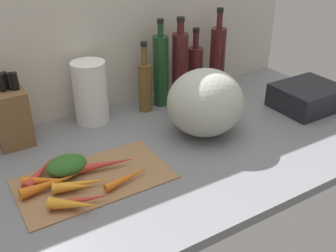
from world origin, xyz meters
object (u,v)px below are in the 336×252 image
(carrot_2, at_px, (50,184))
(carrot_5, at_px, (74,204))
(carrot_6, at_px, (106,164))
(bottle_2, at_px, (180,66))
(bottle_0, at_px, (145,85))
(carrot_8, at_px, (41,171))
(carrot_7, at_px, (73,187))
(paper_towel_roll, at_px, (90,92))
(carrot_1, at_px, (128,177))
(bottle_4, at_px, (217,59))
(carrot_3, at_px, (46,181))
(knife_block, at_px, (10,115))
(carrot_0, at_px, (85,183))
(bottle_1, at_px, (161,70))
(winter_squash, at_px, (205,103))
(bottle_3, at_px, (195,70))
(carrot_4, at_px, (82,200))
(cutting_board, at_px, (94,179))

(carrot_2, height_order, carrot_5, carrot_5)
(carrot_6, relative_size, bottle_2, 0.54)
(bottle_0, bearing_deg, carrot_8, -153.54)
(carrot_7, relative_size, paper_towel_roll, 0.48)
(carrot_5, bearing_deg, carrot_1, 12.89)
(carrot_2, distance_m, paper_towel_roll, 0.43)
(carrot_7, xyz_separation_m, bottle_2, (0.57, 0.36, 0.12))
(carrot_5, relative_size, bottle_4, 0.37)
(carrot_3, xyz_separation_m, knife_block, (-0.01, 0.30, 0.07))
(carrot_6, relative_size, bottle_0, 0.68)
(carrot_0, bearing_deg, bottle_1, 38.38)
(carrot_7, xyz_separation_m, bottle_4, (0.76, 0.36, 0.12))
(carrot_6, distance_m, knife_block, 0.37)
(paper_towel_roll, bearing_deg, carrot_0, -115.16)
(carrot_0, distance_m, carrot_2, 0.09)
(carrot_8, bearing_deg, carrot_1, -37.47)
(carrot_1, relative_size, winter_squash, 0.59)
(carrot_0, height_order, knife_block, knife_block)
(carrot_2, relative_size, bottle_0, 0.60)
(carrot_8, height_order, winter_squash, winter_squash)
(carrot_6, relative_size, bottle_1, 0.54)
(bottle_4, bearing_deg, bottle_3, 171.00)
(carrot_5, bearing_deg, carrot_0, 52.81)
(carrot_4, height_order, bottle_3, bottle_3)
(carrot_2, xyz_separation_m, carrot_7, (0.05, -0.05, 0.00))
(knife_block, xyz_separation_m, bottle_1, (0.56, -0.01, 0.04))
(carrot_4, bearing_deg, cutting_board, 53.18)
(cutting_board, distance_m, carrot_3, 0.13)
(carrot_5, bearing_deg, winter_squash, 17.38)
(carrot_3, relative_size, paper_towel_roll, 0.57)
(carrot_2, bearing_deg, carrot_3, 99.88)
(bottle_2, bearing_deg, carrot_3, -155.10)
(carrot_5, distance_m, bottle_4, 0.90)
(carrot_0, xyz_separation_m, carrot_4, (-0.03, -0.07, 0.00))
(knife_block, relative_size, paper_towel_roll, 1.08)
(cutting_board, relative_size, carrot_3, 3.36)
(carrot_8, distance_m, bottle_0, 0.52)
(winter_squash, bearing_deg, carrot_5, -162.62)
(carrot_3, height_order, carrot_6, carrot_3)
(knife_block, xyz_separation_m, paper_towel_roll, (0.28, 0.00, 0.01))
(knife_block, bearing_deg, bottle_0, -2.60)
(carrot_6, height_order, knife_block, knife_block)
(cutting_board, height_order, paper_towel_roll, paper_towel_roll)
(carrot_5, relative_size, paper_towel_roll, 0.58)
(cutting_board, relative_size, carrot_1, 2.79)
(carrot_8, bearing_deg, carrot_4, -73.65)
(carrot_8, relative_size, bottle_2, 0.49)
(carrot_6, xyz_separation_m, bottle_0, (0.29, 0.29, 0.08))
(carrot_4, distance_m, carrot_5, 0.03)
(carrot_4, bearing_deg, bottle_3, 33.83)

